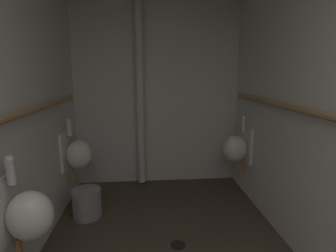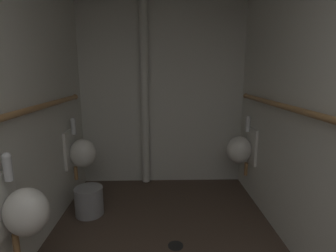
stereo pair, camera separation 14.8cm
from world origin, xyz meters
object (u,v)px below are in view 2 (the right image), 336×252
object	(u,v)px
urinal_left_far	(81,152)
urinal_left_mid	(23,210)
urinal_right_mid	(241,149)
floor_drain	(176,245)
waste_bin	(89,201)
standpipe_back_wall	(145,95)

from	to	relation	value
urinal_left_far	urinal_left_mid	bearing A→B (deg)	-90.00
urinal_right_mid	urinal_left_far	bearing A→B (deg)	-177.65
urinal_left_far	floor_drain	size ratio (longest dim) A/B	5.39
urinal_left_far	waste_bin	world-z (taller)	urinal_left_far
standpipe_back_wall	waste_bin	bearing A→B (deg)	-125.02
urinal_left_mid	urinal_left_far	size ratio (longest dim) A/B	1.00
urinal_left_mid	waste_bin	size ratio (longest dim) A/B	2.43
urinal_right_mid	waste_bin	bearing A→B (deg)	-167.60
urinal_left_mid	standpipe_back_wall	size ratio (longest dim) A/B	0.31
standpipe_back_wall	floor_drain	xyz separation A→B (m)	(0.34, -1.40, -1.25)
urinal_left_far	waste_bin	distance (m)	0.58
urinal_left_far	urinal_right_mid	xyz separation A→B (m)	(1.93, 0.08, 0.00)
urinal_left_mid	standpipe_back_wall	world-z (taller)	standpipe_back_wall
urinal_left_mid	urinal_left_far	world-z (taller)	same
urinal_left_mid	floor_drain	world-z (taller)	urinal_left_mid
floor_drain	waste_bin	distance (m)	1.10
standpipe_back_wall	urinal_left_mid	bearing A→B (deg)	-111.58
standpipe_back_wall	floor_drain	bearing A→B (deg)	-76.32
urinal_left_mid	urinal_right_mid	distance (m)	2.39
floor_drain	urinal_right_mid	bearing A→B (deg)	48.45
urinal_left_mid	waste_bin	bearing A→B (deg)	81.65
urinal_left_mid	waste_bin	distance (m)	1.13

